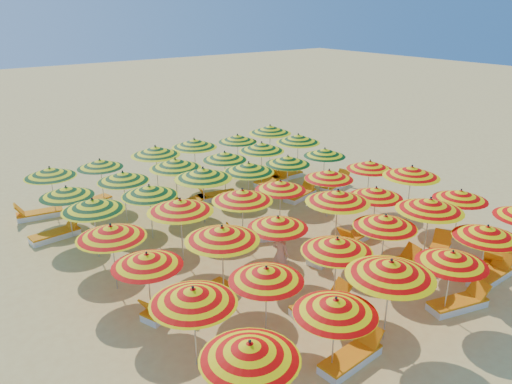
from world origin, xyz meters
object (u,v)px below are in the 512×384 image
Objects in this scene: umbrella_19 at (180,205)px; umbrella_32 at (175,163)px; umbrella_23 at (370,165)px; lounger_14 at (56,234)px; umbrella_7 at (266,274)px; lounger_13 at (336,185)px; umbrella_15 at (338,196)px; umbrella_37 at (100,164)px; lounger_20 at (90,203)px; umbrella_4 at (487,232)px; umbrella_11 at (461,195)px; umbrella_36 at (50,172)px; lounger_5 at (394,265)px; umbrella_3 at (452,258)px; lounger_9 at (326,254)px; umbrella_27 at (249,167)px; umbrella_40 at (237,138)px; lounger_15 at (190,203)px; umbrella_18 at (111,232)px; umbrella_35 at (298,138)px; umbrella_22 at (329,175)px; lounger_17 at (272,181)px; beachgoer_a at (280,254)px; umbrella_24 at (93,205)px; umbrella_29 at (325,152)px; umbrella_6 at (193,296)px; umbrella_13 at (222,234)px; umbrella_12 at (147,260)px; umbrella_14 at (278,222)px; lounger_7 at (169,306)px; umbrella_38 at (155,151)px; lounger_11 at (250,237)px; umbrella_31 at (123,177)px; lounger_8 at (203,295)px; lounger_2 at (491,276)px; lounger_0 at (352,357)px; umbrella_8 at (337,245)px; lounger_19 at (39,214)px; lounger_4 at (321,305)px; lounger_10 at (356,236)px; lounger_12 at (301,194)px; umbrella_16 at (376,192)px; umbrella_2 at (391,269)px; umbrella_30 at (66,192)px; umbrella_0 at (250,351)px; umbrella_28 at (288,160)px; lounger_1 at (459,303)px; umbrella_34 at (262,147)px; umbrella_39 at (194,143)px; umbrella_33 at (225,156)px; lounger_3 at (499,259)px.

umbrella_32 is (2.02, 4.10, -0.02)m from umbrella_19.
lounger_14 is (-11.32, 4.59, -1.62)m from umbrella_23.
lounger_13 is at bearing 35.77° from umbrella_7.
umbrella_15 is 10.14m from umbrella_37.
umbrella_15 is 1.39× the size of lounger_20.
umbrella_11 is at bearing 45.29° from umbrella_4.
umbrella_36 is 1.24× the size of lounger_5.
umbrella_15 reaches higher than umbrella_23.
umbrella_3 is 4.52m from lounger_9.
umbrella_27 is 1.19× the size of lounger_20.
umbrella_40 is 1.21× the size of lounger_15.
umbrella_18 is 11.87m from umbrella_35.
lounger_15 is at bearing 130.61° from umbrella_27.
lounger_17 is (0.65, 4.31, -1.62)m from umbrella_22.
lounger_5 is at bearing 105.60° from lounger_20.
umbrella_37 reaches higher than beachgoer_a.
umbrella_24 is 1.15× the size of umbrella_29.
umbrella_13 reaches higher than umbrella_6.
umbrella_14 is at bearing -2.55° from umbrella_12.
lounger_7 is at bearing -143.58° from umbrella_27.
lounger_11 is (0.50, -6.24, -1.83)m from umbrella_38.
umbrella_27 is 0.91× the size of umbrella_31.
lounger_9 is (4.56, -0.32, 0.00)m from lounger_8.
umbrella_6 is 1.33× the size of lounger_17.
lounger_20 is at bearing 130.13° from umbrella_11.
umbrella_40 is 1.26× the size of lounger_2.
lounger_0 is at bearing -131.23° from umbrella_15.
umbrella_8 is at bearing -44.78° from umbrella_13.
umbrella_27 is at bearing -119.81° from umbrella_40.
umbrella_38 reaches higher than lounger_19.
umbrella_11 is 12.33m from umbrella_38.
lounger_4 is 4.71m from lounger_10.
lounger_12 is at bearing 43.19° from umbrella_7.
umbrella_13 is 1.21× the size of umbrella_16.
lounger_5 is at bearing -41.43° from umbrella_19.
lounger_13 is at bearing 38.91° from umbrella_22.
umbrella_11 is 6.63m from umbrella_29.
umbrella_2 is 12.62m from umbrella_35.
umbrella_16 is 10.83m from umbrella_30.
lounger_2 is at bearing 0.98° from umbrella_0.
umbrella_4 is 15.51m from umbrella_36.
umbrella_28 is 9.42m from lounger_1.
umbrella_24 is 5.47m from lounger_11.
lounger_20 is (-7.16, 2.41, -1.75)m from umbrella_34.
umbrella_4 reaches higher than umbrella_28.
umbrella_39 is 13.67m from lounger_0.
umbrella_33 is 1.18× the size of lounger_14.
umbrella_34 is (8.50, 2.19, 0.03)m from umbrella_24.
umbrella_22 reaches higher than lounger_3.
umbrella_14 is at bearing 136.59° from lounger_1.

